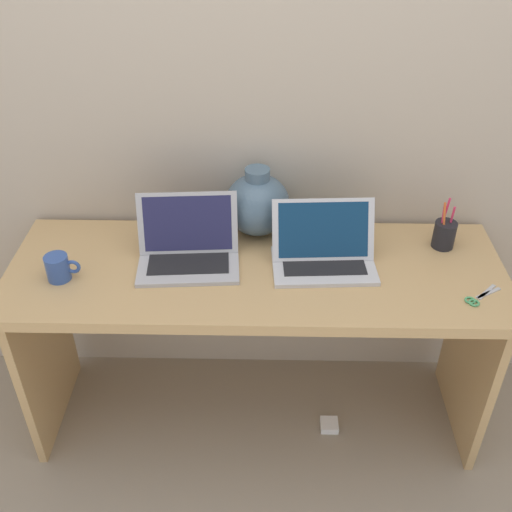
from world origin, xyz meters
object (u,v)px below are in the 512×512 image
object	(u,v)px
green_vase	(257,204)
coffee_mug	(59,268)
power_brick	(329,425)
laptop_right	(323,249)
scissors	(478,298)
laptop_left	(188,245)
pen_cup	(444,234)

from	to	relation	value
green_vase	coffee_mug	distance (m)	0.72
coffee_mug	power_brick	distance (m)	1.22
laptop_right	green_vase	bearing A→B (deg)	139.62
green_vase	scissors	world-z (taller)	green_vase
green_vase	scissors	bearing A→B (deg)	-28.36
laptop_left	green_vase	size ratio (longest dim) A/B	1.40
green_vase	pen_cup	size ratio (longest dim) A/B	1.36
green_vase	power_brick	xyz separation A→B (m)	(0.30, -0.29, -0.85)
laptop_right	scissors	world-z (taller)	laptop_right
laptop_left	power_brick	xyz separation A→B (m)	(0.53, -0.11, -0.80)
laptop_left	pen_cup	bearing A→B (deg)	6.29
laptop_left	coffee_mug	size ratio (longest dim) A/B	3.09
pen_cup	green_vase	bearing A→B (deg)	172.50
laptop_right	power_brick	xyz separation A→B (m)	(0.07, -0.10, -0.79)
pen_cup	scissors	bearing A→B (deg)	-81.11
laptop_right	green_vase	size ratio (longest dim) A/B	1.41
laptop_left	scissors	xyz separation A→B (m)	(0.94, -0.20, -0.06)
laptop_right	coffee_mug	xyz separation A→B (m)	(-0.87, -0.11, -0.01)
laptop_left	laptop_right	xyz separation A→B (m)	(0.46, -0.01, -0.00)
scissors	power_brick	size ratio (longest dim) A/B	1.90
laptop_left	coffee_mug	world-z (taller)	laptop_left
laptop_right	pen_cup	world-z (taller)	laptop_right
laptop_left	power_brick	distance (m)	0.96
power_brick	coffee_mug	bearing A→B (deg)	-179.40
laptop_right	coffee_mug	world-z (taller)	laptop_right
laptop_right	power_brick	world-z (taller)	laptop_right
laptop_right	scissors	xyz separation A→B (m)	(0.48, -0.19, -0.05)
scissors	power_brick	world-z (taller)	scissors
green_vase	scissors	xyz separation A→B (m)	(0.71, -0.38, -0.11)
scissors	laptop_right	bearing A→B (deg)	158.59
green_vase	power_brick	size ratio (longest dim) A/B	3.62
laptop_left	pen_cup	size ratio (longest dim) A/B	1.91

